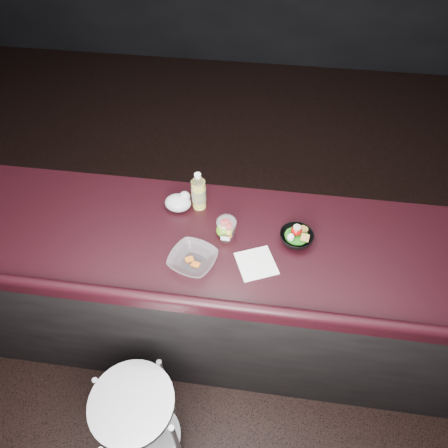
{
  "coord_description": "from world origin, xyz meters",
  "views": [
    {
      "loc": [
        0.19,
        -0.85,
        2.46
      ],
      "look_at": [
        0.04,
        0.32,
        1.1
      ],
      "focal_mm": 32.0,
      "sensor_mm": 36.0,
      "label": 1
    }
  ],
  "objects_px": {
    "fruit_cup": "(226,228)",
    "green_apple": "(224,230)",
    "lemonade_bottle": "(199,193)",
    "takeout_bowl": "(193,260)",
    "stool_left": "(139,416)",
    "snack_bowl": "(296,237)"
  },
  "relations": [
    {
      "from": "snack_bowl",
      "to": "fruit_cup",
      "type": "bearing_deg",
      "value": -176.01
    },
    {
      "from": "takeout_bowl",
      "to": "stool_left",
      "type": "bearing_deg",
      "value": -108.88
    },
    {
      "from": "stool_left",
      "to": "lemonade_bottle",
      "type": "distance_m",
      "value": 1.05
    },
    {
      "from": "stool_left",
      "to": "snack_bowl",
      "type": "xyz_separation_m",
      "value": [
        0.62,
        0.71,
        0.51
      ]
    },
    {
      "from": "green_apple",
      "to": "fruit_cup",
      "type": "bearing_deg",
      "value": -43.94
    },
    {
      "from": "green_apple",
      "to": "snack_bowl",
      "type": "height_order",
      "value": "snack_bowl"
    },
    {
      "from": "green_apple",
      "to": "snack_bowl",
      "type": "xyz_separation_m",
      "value": [
        0.33,
        0.01,
        -0.0
      ]
    },
    {
      "from": "fruit_cup",
      "to": "snack_bowl",
      "type": "bearing_deg",
      "value": 3.99
    },
    {
      "from": "takeout_bowl",
      "to": "green_apple",
      "type": "bearing_deg",
      "value": 57.91
    },
    {
      "from": "stool_left",
      "to": "fruit_cup",
      "type": "xyz_separation_m",
      "value": [
        0.31,
        0.69,
        0.55
      ]
    },
    {
      "from": "stool_left",
      "to": "fruit_cup",
      "type": "relative_size",
      "value": 5.6
    },
    {
      "from": "stool_left",
      "to": "lemonade_bottle",
      "type": "relative_size",
      "value": 3.46
    },
    {
      "from": "fruit_cup",
      "to": "takeout_bowl",
      "type": "xyz_separation_m",
      "value": [
        -0.13,
        -0.16,
        -0.04
      ]
    },
    {
      "from": "stool_left",
      "to": "snack_bowl",
      "type": "height_order",
      "value": "snack_bowl"
    },
    {
      "from": "green_apple",
      "to": "takeout_bowl",
      "type": "height_order",
      "value": "green_apple"
    },
    {
      "from": "green_apple",
      "to": "takeout_bowl",
      "type": "distance_m",
      "value": 0.21
    },
    {
      "from": "lemonade_bottle",
      "to": "takeout_bowl",
      "type": "bearing_deg",
      "value": -84.7
    },
    {
      "from": "stool_left",
      "to": "takeout_bowl",
      "type": "distance_m",
      "value": 0.76
    },
    {
      "from": "lemonade_bottle",
      "to": "green_apple",
      "type": "relative_size",
      "value": 2.9
    },
    {
      "from": "fruit_cup",
      "to": "green_apple",
      "type": "height_order",
      "value": "fruit_cup"
    },
    {
      "from": "fruit_cup",
      "to": "takeout_bowl",
      "type": "bearing_deg",
      "value": -127.37
    },
    {
      "from": "lemonade_bottle",
      "to": "snack_bowl",
      "type": "bearing_deg",
      "value": -18.36
    }
  ]
}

